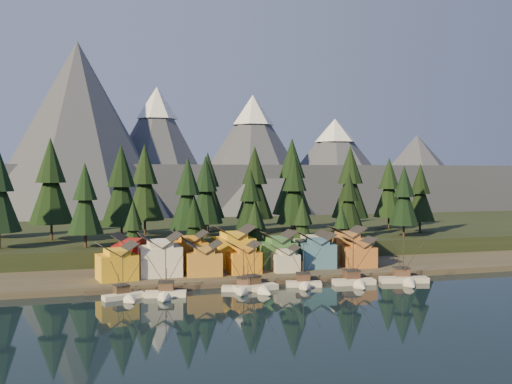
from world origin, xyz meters
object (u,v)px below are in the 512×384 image
object	(u,v)px
boat_5	(356,276)
house_front_1	(160,253)
house_back_1	(190,249)
boat_6	(406,274)
boat_1	(165,287)
boat_2	(243,283)
house_front_0	(117,260)
boat_3	(258,282)
boat_0	(125,291)
boat_4	(304,278)
house_back_0	(132,252)

from	to	relation	value
boat_5	house_front_1	distance (m)	46.72
house_back_1	boat_6	bearing A→B (deg)	-28.52
boat_1	boat_2	world-z (taller)	boat_1
boat_2	house_front_0	size ratio (longest dim) A/B	1.06
boat_3	boat_6	world-z (taller)	boat_6
boat_2	house_back_1	bearing A→B (deg)	125.11
boat_0	boat_6	bearing A→B (deg)	-16.93
boat_1	boat_6	world-z (taller)	boat_6
boat_0	boat_5	xyz separation A→B (m)	(52.22, 0.58, 0.43)
boat_2	boat_4	xyz separation A→B (m)	(14.78, 1.16, 0.31)
boat_0	boat_2	distance (m)	25.21
boat_6	house_back_1	bearing A→B (deg)	164.74
boat_3	boat_0	bearing A→B (deg)	170.46
boat_1	boat_2	bearing A→B (deg)	14.80
boat_2	house_back_0	size ratio (longest dim) A/B	0.98
boat_0	boat_4	xyz separation A→B (m)	(39.98, 1.90, 0.32)
boat_1	boat_6	xyz separation A→B (m)	(56.54, -0.07, 0.02)
house_front_1	boat_4	bearing A→B (deg)	-27.87
boat_1	house_back_1	size ratio (longest dim) A/B	1.15
boat_6	house_back_1	xyz separation A→B (m)	(-47.13, 26.32, 4.35)
house_front_1	house_front_0	bearing A→B (deg)	-165.32
boat_2	boat_5	world-z (taller)	boat_5
boat_4	house_back_1	world-z (taller)	house_back_1
boat_3	house_front_0	world-z (taller)	boat_3
boat_0	boat_2	size ratio (longest dim) A/B	0.96
boat_0	house_front_1	bearing A→B (deg)	46.51
house_front_1	house_back_0	distance (m)	9.22
house_back_0	boat_6	bearing A→B (deg)	-7.37
boat_2	boat_4	world-z (taller)	boat_4
boat_2	boat_3	xyz separation A→B (m)	(3.38, -0.21, 0.26)
boat_6	house_back_1	size ratio (longest dim) A/B	1.33
house_back_1	boat_0	bearing A→B (deg)	-123.45
boat_5	house_front_1	size ratio (longest dim) A/B	1.18
boat_2	boat_1	bearing A→B (deg)	-158.14
house_front_1	house_back_1	world-z (taller)	house_front_1
boat_6	house_front_1	distance (m)	58.75
boat_2	boat_3	world-z (taller)	boat_3
boat_2	boat_6	size ratio (longest dim) A/B	0.82
house_back_0	boat_1	bearing A→B (deg)	-63.56
boat_4	house_front_0	world-z (taller)	house_front_0
boat_3	house_back_0	bearing A→B (deg)	126.20
boat_3	house_front_1	world-z (taller)	house_front_1
boat_5	house_back_1	size ratio (longest dim) A/B	1.25
boat_5	boat_0	bearing A→B (deg)	-173.80
boat_2	boat_5	size ratio (longest dim) A/B	0.88
boat_3	house_back_0	world-z (taller)	house_back_0
boat_2	house_front_0	bearing A→B (deg)	170.14
boat_2	house_front_1	size ratio (longest dim) A/B	1.03
boat_6	house_front_0	bearing A→B (deg)	-179.08
boat_0	house_back_1	xyz separation A→B (m)	(17.54, 25.89, 4.67)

